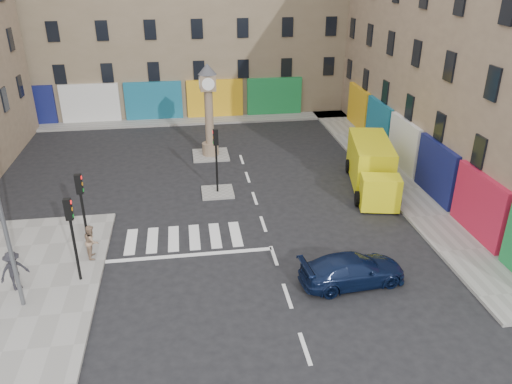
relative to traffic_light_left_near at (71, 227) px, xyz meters
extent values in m
plane|color=black|center=(8.30, -0.20, -2.62)|extent=(120.00, 120.00, 0.00)
cube|color=gray|center=(17.00, 9.80, -2.55)|extent=(2.60, 30.00, 0.15)
cube|color=gray|center=(4.30, 22.00, -2.55)|extent=(32.00, 2.40, 0.15)
cube|color=gray|center=(6.30, 7.80, -2.56)|extent=(1.80, 1.80, 0.12)
cube|color=gray|center=(6.30, 13.80, -2.56)|extent=(2.40, 2.40, 0.12)
cube|color=#8E755D|center=(23.30, 9.80, 5.38)|extent=(10.00, 30.00, 16.00)
cube|color=#7C6B52|center=(4.30, 27.80, 5.88)|extent=(32.00, 10.00, 17.00)
cylinder|color=black|center=(0.00, 0.00, -1.07)|extent=(0.12, 0.12, 2.80)
cube|color=black|center=(0.00, 0.00, 0.78)|extent=(0.28, 0.22, 0.90)
cylinder|color=black|center=(0.00, 2.40, -1.07)|extent=(0.12, 0.12, 2.80)
cube|color=black|center=(0.00, 2.40, 0.78)|extent=(0.28, 0.22, 0.90)
cylinder|color=black|center=(6.30, 7.80, -1.10)|extent=(0.12, 0.12, 2.80)
cube|color=black|center=(6.30, 7.80, 0.75)|extent=(0.28, 0.22, 0.90)
cylinder|color=#595B60|center=(-1.90, -1.40, 1.53)|extent=(0.16, 0.16, 8.00)
cylinder|color=#8E755D|center=(6.30, 13.80, -2.10)|extent=(1.10, 1.10, 0.80)
cylinder|color=#8E755D|center=(6.30, 13.80, 0.10)|extent=(0.56, 0.56, 3.60)
cube|color=#8E755D|center=(6.30, 13.80, 2.40)|extent=(1.00, 1.00, 1.00)
cylinder|color=white|center=(6.30, 13.28, 2.40)|extent=(0.80, 0.06, 0.80)
cone|color=#333338|center=(6.30, 13.80, 3.25)|extent=(1.20, 1.20, 0.70)
imported|color=black|center=(11.11, -1.71, -1.98)|extent=(4.58, 2.26, 1.28)
cube|color=yellow|center=(15.43, 8.19, -1.30)|extent=(3.12, 5.41, 2.44)
cube|color=yellow|center=(14.64, 4.46, -1.61)|extent=(2.23, 1.66, 1.80)
cube|color=black|center=(14.63, 4.41, -1.19)|extent=(1.96, 1.31, 0.74)
cylinder|color=black|center=(13.69, 5.10, -2.20)|extent=(0.43, 0.88, 0.85)
cylinder|color=black|center=(15.77, 4.66, -2.20)|extent=(0.43, 0.88, 0.85)
cylinder|color=black|center=(14.66, 9.66, -2.20)|extent=(0.43, 0.88, 0.85)
cylinder|color=black|center=(16.73, 9.22, -2.20)|extent=(0.43, 0.88, 0.85)
imported|color=#93745A|center=(0.30, 1.70, -1.69)|extent=(0.65, 0.80, 1.56)
imported|color=black|center=(-2.39, -0.30, -1.62)|extent=(1.27, 1.16, 1.71)
camera|label=1|loc=(4.67, -18.06, 9.62)|focal=35.00mm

